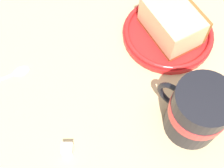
% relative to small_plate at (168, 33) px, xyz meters
% --- Properties ---
extents(ground_plane, '(1.54, 1.54, 0.04)m').
position_rel_small_plate_xyz_m(ground_plane, '(0.07, -0.04, -0.03)').
color(ground_plane, tan).
extents(small_plate, '(0.17, 0.17, 0.02)m').
position_rel_small_plate_xyz_m(small_plate, '(0.00, 0.00, 0.00)').
color(small_plate, red).
rests_on(small_plate, ground_plane).
extents(cake_slice, '(0.13, 0.13, 0.06)m').
position_rel_small_plate_xyz_m(cake_slice, '(-0.00, 0.00, 0.03)').
color(cake_slice, brown).
rests_on(cake_slice, small_plate).
extents(tea_mug, '(0.09, 0.11, 0.10)m').
position_rel_small_plate_xyz_m(tea_mug, '(0.17, 0.06, 0.05)').
color(tea_mug, black).
rests_on(tea_mug, ground_plane).
extents(teaspoon, '(0.09, 0.11, 0.01)m').
position_rel_small_plate_xyz_m(teaspoon, '(0.14, -0.26, -0.01)').
color(teaspoon, silver).
rests_on(teaspoon, ground_plane).
extents(sugar_cube, '(0.02, 0.02, 0.02)m').
position_rel_small_plate_xyz_m(sugar_cube, '(0.25, -0.13, -0.00)').
color(sugar_cube, white).
rests_on(sugar_cube, ground_plane).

